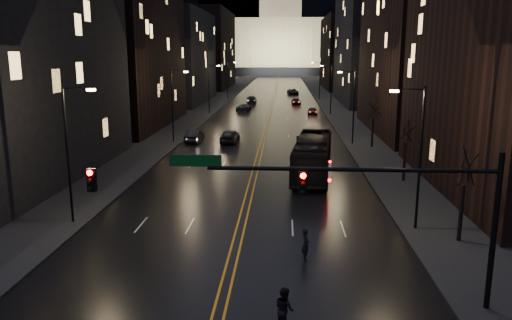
% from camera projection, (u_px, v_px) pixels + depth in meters
% --- Properties ---
extents(ground, '(900.00, 900.00, 0.00)m').
position_uv_depth(ground, '(221.00, 303.00, 22.18)').
color(ground, black).
rests_on(ground, ground).
extents(road, '(20.00, 320.00, 0.02)m').
position_uv_depth(road, '(276.00, 90.00, 149.08)').
color(road, black).
rests_on(road, ground).
extents(sidewalk_left, '(8.00, 320.00, 0.16)m').
position_uv_depth(sidewalk_left, '(229.00, 90.00, 149.84)').
color(sidewalk_left, black).
rests_on(sidewalk_left, ground).
extents(sidewalk_right, '(8.00, 320.00, 0.16)m').
position_uv_depth(sidewalk_right, '(323.00, 90.00, 148.28)').
color(sidewalk_right, black).
rests_on(sidewalk_right, ground).
extents(center_line, '(0.62, 320.00, 0.01)m').
position_uv_depth(center_line, '(276.00, 90.00, 149.08)').
color(center_line, orange).
rests_on(center_line, road).
extents(building_left_near, '(12.00, 28.00, 22.00)m').
position_uv_depth(building_left_near, '(7.00, 52.00, 42.52)').
color(building_left_near, black).
rests_on(building_left_near, ground).
extents(building_left_mid, '(12.00, 30.00, 28.00)m').
position_uv_depth(building_left_mid, '(124.00, 32.00, 73.13)').
color(building_left_mid, black).
rests_on(building_left_mid, ground).
extents(building_left_far, '(12.00, 34.00, 20.00)m').
position_uv_depth(building_left_far, '(179.00, 57.00, 111.06)').
color(building_left_far, black).
rests_on(building_left_far, ground).
extents(building_left_dist, '(12.00, 40.00, 24.00)m').
position_uv_depth(building_left_dist, '(210.00, 50.00, 157.49)').
color(building_left_dist, black).
rests_on(building_left_dist, ground).
extents(building_right_mid, '(12.00, 34.00, 26.00)m').
position_uv_depth(building_right_mid, '(370.00, 43.00, 108.09)').
color(building_right_mid, black).
rests_on(building_right_mid, ground).
extents(building_right_dist, '(12.00, 40.00, 22.00)m').
position_uv_depth(building_right_dist, '(344.00, 53.00, 155.36)').
color(building_right_dist, black).
rests_on(building_right_dist, ground).
extents(capitol, '(90.00, 50.00, 58.50)m').
position_uv_depth(capitol, '(280.00, 41.00, 262.61)').
color(capitol, black).
rests_on(capitol, ground).
extents(traffic_signal, '(17.29, 0.45, 7.00)m').
position_uv_depth(traffic_signal, '(360.00, 195.00, 20.78)').
color(traffic_signal, black).
rests_on(traffic_signal, ground).
extents(streetlamp_right_near, '(2.13, 0.25, 9.00)m').
position_uv_depth(streetlamp_right_near, '(418.00, 151.00, 30.28)').
color(streetlamp_right_near, black).
rests_on(streetlamp_right_near, ground).
extents(streetlamp_left_near, '(2.13, 0.25, 9.00)m').
position_uv_depth(streetlamp_left_near, '(70.00, 147.00, 31.48)').
color(streetlamp_left_near, black).
rests_on(streetlamp_left_near, ground).
extents(streetlamp_right_mid, '(2.13, 0.25, 9.00)m').
position_uv_depth(streetlamp_right_mid, '(352.00, 103.00, 59.56)').
color(streetlamp_right_mid, black).
rests_on(streetlamp_right_mid, ground).
extents(streetlamp_left_mid, '(2.13, 0.25, 9.00)m').
position_uv_depth(streetlamp_left_mid, '(174.00, 102.00, 60.76)').
color(streetlamp_left_mid, black).
rests_on(streetlamp_left_mid, ground).
extents(streetlamp_right_far, '(2.13, 0.25, 9.00)m').
position_uv_depth(streetlamp_right_far, '(330.00, 86.00, 88.84)').
color(streetlamp_right_far, black).
rests_on(streetlamp_right_far, ground).
extents(streetlamp_left_far, '(2.13, 0.25, 9.00)m').
position_uv_depth(streetlamp_left_far, '(210.00, 86.00, 90.05)').
color(streetlamp_left_far, black).
rests_on(streetlamp_left_far, ground).
extents(streetlamp_right_dist, '(2.13, 0.25, 9.00)m').
position_uv_depth(streetlamp_right_dist, '(319.00, 78.00, 118.13)').
color(streetlamp_right_dist, black).
rests_on(streetlamp_right_dist, ground).
extents(streetlamp_left_dist, '(2.13, 0.25, 9.00)m').
position_uv_depth(streetlamp_left_dist, '(228.00, 78.00, 119.33)').
color(streetlamp_left_dist, black).
rests_on(streetlamp_left_dist, ground).
extents(tree_right_near, '(2.40, 2.40, 6.65)m').
position_uv_depth(tree_right_near, '(465.00, 168.00, 28.32)').
color(tree_right_near, black).
rests_on(tree_right_near, ground).
extents(tree_right_mid, '(2.40, 2.40, 6.65)m').
position_uv_depth(tree_right_mid, '(406.00, 130.00, 41.98)').
color(tree_right_mid, black).
rests_on(tree_right_mid, ground).
extents(tree_right_far, '(2.40, 2.40, 6.65)m').
position_uv_depth(tree_right_far, '(374.00, 109.00, 57.60)').
color(tree_right_far, black).
rests_on(tree_right_far, ground).
extents(bus, '(4.36, 13.17, 3.60)m').
position_uv_depth(bus, '(313.00, 156.00, 45.00)').
color(bus, black).
rests_on(bus, ground).
extents(oncoming_car_a, '(2.28, 5.12, 1.71)m').
position_uv_depth(oncoming_car_a, '(230.00, 136.00, 61.96)').
color(oncoming_car_a, black).
rests_on(oncoming_car_a, ground).
extents(oncoming_car_b, '(1.86, 4.70, 1.52)m').
position_uv_depth(oncoming_car_b, '(195.00, 136.00, 62.33)').
color(oncoming_car_b, black).
rests_on(oncoming_car_b, ground).
extents(oncoming_car_c, '(2.79, 5.24, 1.40)m').
position_uv_depth(oncoming_car_c, '(244.00, 107.00, 95.53)').
color(oncoming_car_c, black).
rests_on(oncoming_car_c, ground).
extents(oncoming_car_d, '(2.70, 5.44, 1.52)m').
position_uv_depth(oncoming_car_d, '(251.00, 99.00, 112.12)').
color(oncoming_car_d, black).
rests_on(oncoming_car_d, ground).
extents(receding_car_a, '(1.49, 4.12, 1.35)m').
position_uv_depth(receding_car_a, '(302.00, 142.00, 58.59)').
color(receding_car_a, black).
rests_on(receding_car_a, ground).
extents(receding_car_b, '(1.87, 4.30, 1.44)m').
position_uv_depth(receding_car_b, '(312.00, 111.00, 89.50)').
color(receding_car_b, black).
rests_on(receding_car_b, ground).
extents(receding_car_c, '(2.16, 4.61, 1.30)m').
position_uv_depth(receding_car_c, '(296.00, 102.00, 107.80)').
color(receding_car_c, black).
rests_on(receding_car_c, ground).
extents(receding_car_d, '(3.28, 5.85, 1.54)m').
position_uv_depth(receding_car_d, '(293.00, 92.00, 134.00)').
color(receding_car_d, black).
rests_on(receding_car_d, ground).
extents(pedestrian_a, '(0.53, 0.71, 1.79)m').
position_uv_depth(pedestrian_a, '(306.00, 244.00, 26.66)').
color(pedestrian_a, black).
rests_on(pedestrian_a, ground).
extents(pedestrian_b, '(0.88, 1.02, 1.84)m').
position_uv_depth(pedestrian_b, '(284.00, 309.00, 19.88)').
color(pedestrian_b, black).
rests_on(pedestrian_b, ground).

